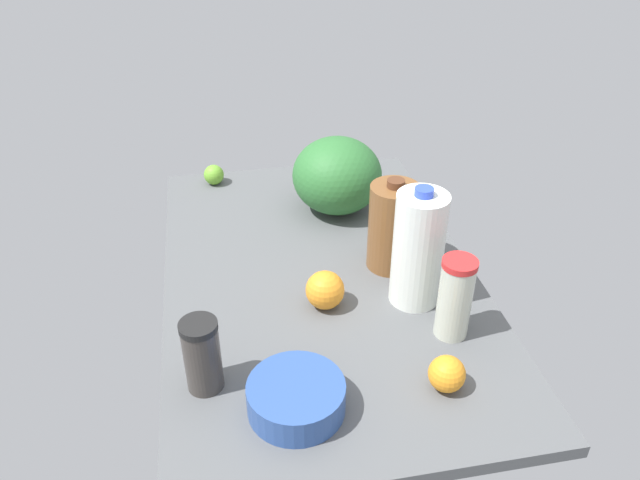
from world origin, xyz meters
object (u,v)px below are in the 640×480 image
orange_beside_bowl (447,374)px  milk_jug (418,249)px  shaker_bottle (202,355)px  tumbler_cup (455,298)px  watermelon (337,175)px  mixing_bowl (296,397)px  chocolate_milk_jug (393,226)px  orange_far_back (325,290)px  lime_near_front (214,175)px

orange_beside_bowl → milk_jug: bearing=-5.0°
shaker_bottle → tumbler_cup: (5.84, -53.03, 1.60)cm
watermelon → mixing_bowl: watermelon is taller
chocolate_milk_jug → orange_far_back: bearing=124.2°
milk_jug → watermelon: bearing=11.8°
milk_jug → orange_far_back: milk_jug is taller
mixing_bowl → milk_jug: size_ratio=0.64×
shaker_bottle → chocolate_milk_jug: bearing=-54.9°
watermelon → lime_near_front: 41.31cm
shaker_bottle → lime_near_front: 85.10cm
watermelon → shaker_bottle: 74.40cm
watermelon → mixing_bowl: size_ratio=1.35×
tumbler_cup → orange_beside_bowl: bearing=156.2°
watermelon → tumbler_cup: size_ratio=1.31×
watermelon → tumbler_cup: (-57.06, -13.38, -1.09)cm
shaker_bottle → orange_far_back: bearing=-54.3°
shaker_bottle → milk_jug: 52.66cm
shaker_bottle → orange_beside_bowl: (-9.26, -46.36, -4.38)cm
shaker_bottle → orange_beside_bowl: shaker_bottle is taller
tumbler_cup → watermelon: bearing=13.2°
tumbler_cup → orange_beside_bowl: size_ratio=2.62×
chocolate_milk_jug → orange_far_back: (-13.12, 19.33, -6.74)cm
watermelon → milk_jug: milk_jug is taller
chocolate_milk_jug → orange_far_back: chocolate_milk_jug is taller
chocolate_milk_jug → mixing_bowl: size_ratio=1.29×
milk_jug → lime_near_front: (65.88, 43.35, -10.81)cm
lime_near_front → shaker_bottle: bearing=176.3°
chocolate_milk_jug → orange_beside_bowl: (-42.42, 0.86, -7.55)cm
watermelon → lime_near_front: bearing=57.4°
mixing_bowl → lime_near_front: (94.11, 11.23, -0.05)cm
watermelon → tumbler_cup: watermelon is taller
milk_jug → orange_far_back: 22.97cm
milk_jug → lime_near_front: milk_jug is taller
orange_far_back → orange_beside_bowl: 34.65cm
shaker_bottle → milk_jug: (18.90, -48.81, 5.84)cm
shaker_bottle → mixing_bowl: size_ratio=0.86×
tumbler_cup → orange_beside_bowl: 17.56cm
shaker_bottle → tumbler_cup: size_ratio=0.83×
mixing_bowl → orange_far_back: orange_far_back is taller
chocolate_milk_jug → orange_far_back: size_ratio=2.68×
shaker_bottle → orange_far_back: shaker_bottle is taller
orange_far_back → orange_beside_bowl: bearing=-147.8°
chocolate_milk_jug → lime_near_front: size_ratio=3.89×
shaker_bottle → orange_beside_bowl: bearing=-101.3°
lime_near_front → milk_jug: bearing=-146.7°
chocolate_milk_jug → milk_jug: bearing=-173.6°
chocolate_milk_jug → tumbler_cup: (-27.32, -5.82, -1.57)cm
chocolate_milk_jug → milk_jug: milk_jug is taller
orange_far_back → orange_beside_bowl: size_ratio=1.22×
shaker_bottle → chocolate_milk_jug: chocolate_milk_jug is taller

